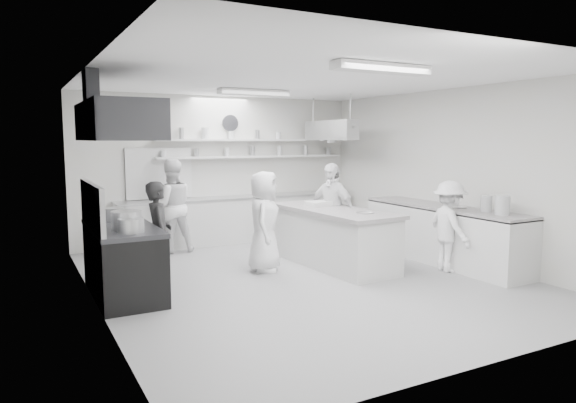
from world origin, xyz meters
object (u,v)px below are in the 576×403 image
stove (123,263)px  back_counter (240,219)px  prep_island (333,238)px  cook_stove (159,234)px  cook_back (171,206)px  right_counter (443,235)px

stove → back_counter: bearing=44.0°
stove → back_counter: (2.90, 2.80, 0.01)m
prep_island → stove: bearing=178.7°
stove → cook_stove: (0.54, 0.20, 0.31)m
stove → cook_back: (1.34, 2.40, 0.42)m
right_counter → prep_island: (-1.79, 0.73, -0.02)m
stove → prep_island: size_ratio=0.73×
stove → prep_island: 3.46m
right_counter → cook_stove: cook_stove is taller
back_counter → cook_stove: bearing=-132.2°
back_counter → prep_island: back_counter is taller
cook_stove → cook_back: size_ratio=0.87×
stove → cook_stove: bearing=20.3°
back_counter → right_counter: bearing=-55.3°
cook_stove → cook_back: cook_back is taller
back_counter → prep_island: 2.73m
cook_back → prep_island: bearing=135.5°
back_counter → cook_back: cook_back is taller
prep_island → cook_stove: size_ratio=1.62×
stove → cook_back: bearing=60.9°
stove → right_counter: size_ratio=0.55×
right_counter → cook_back: 4.95m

